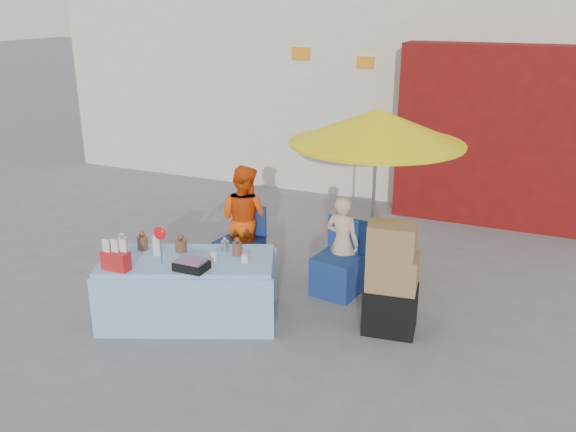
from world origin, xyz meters
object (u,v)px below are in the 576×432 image
at_px(chair_right, 338,272).
at_px(vendor_orange, 244,219).
at_px(vendor_beige, 342,243).
at_px(market_table, 188,288).
at_px(chair_left, 240,255).
at_px(box_stack, 391,282).
at_px(umbrella, 377,127).

xyz_separation_m(chair_right, vendor_orange, (-1.25, 0.13, 0.42)).
bearing_deg(vendor_beige, vendor_orange, 9.04).
relative_size(market_table, vendor_orange, 1.47).
distance_m(chair_left, box_stack, 2.11).
xyz_separation_m(market_table, chair_left, (-0.03, 1.20, -0.10)).
bearing_deg(box_stack, chair_left, 163.88).
xyz_separation_m(chair_right, umbrella, (0.30, 0.28, 1.64)).
height_order(chair_right, box_stack, box_stack).
bearing_deg(chair_right, market_table, -126.61).
height_order(chair_right, umbrella, umbrella).
xyz_separation_m(chair_right, box_stack, (0.76, -0.58, 0.27)).
bearing_deg(vendor_beige, chair_right, 100.09).
bearing_deg(market_table, umbrella, 21.23).
relative_size(chair_left, umbrella, 0.41).
relative_size(chair_right, vendor_orange, 0.63).
relative_size(vendor_orange, vendor_beige, 1.20).
bearing_deg(chair_left, box_stack, -7.08).
bearing_deg(market_table, vendor_orange, 68.28).
bearing_deg(vendor_orange, chair_right, -177.09).
distance_m(market_table, vendor_beige, 1.82).
distance_m(chair_left, vendor_orange, 0.44).
bearing_deg(vendor_beige, chair_left, 15.19).
bearing_deg(vendor_beige, box_stack, 145.78).
bearing_deg(vendor_beige, umbrella, -144.40).
bearing_deg(chair_right, chair_left, -170.96).
bearing_deg(market_table, box_stack, -5.72).
relative_size(market_table, vendor_beige, 1.76).
xyz_separation_m(chair_right, vendor_beige, (-0.00, 0.13, 0.31)).
bearing_deg(chair_left, umbrella, 19.45).
height_order(market_table, chair_left, market_table).
bearing_deg(chair_left, vendor_orange, 100.09).
xyz_separation_m(vendor_orange, vendor_beige, (1.25, 0.00, -0.11)).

